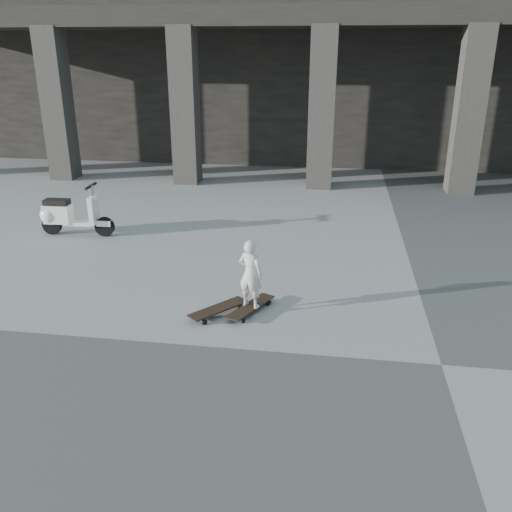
# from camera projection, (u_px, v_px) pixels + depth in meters

# --- Properties ---
(ground) EXTENTS (90.00, 90.00, 0.00)m
(ground) POSITION_uv_depth(u_px,v_px,m) (441.00, 365.00, 6.32)
(ground) COLOR #474745
(ground) RESTS_ON ground
(colonnade) EXTENTS (28.00, 8.82, 6.00)m
(colonnade) POSITION_uv_depth(u_px,v_px,m) (383.00, 62.00, 17.93)
(colonnade) COLOR black
(colonnade) RESTS_ON ground
(longboard) EXTENTS (0.59, 0.93, 0.09)m
(longboard) POSITION_uv_depth(u_px,v_px,m) (251.00, 307.00, 7.56)
(longboard) COLOR black
(longboard) RESTS_ON ground
(skateboard_spare) EXTENTS (0.75, 0.84, 0.11)m
(skateboard_spare) POSITION_uv_depth(u_px,v_px,m) (218.00, 309.00, 7.48)
(skateboard_spare) COLOR black
(skateboard_spare) RESTS_ON ground
(child) EXTENTS (0.42, 0.35, 0.98)m
(child) POSITION_uv_depth(u_px,v_px,m) (251.00, 274.00, 7.37)
(child) COLOR beige
(child) RESTS_ON longboard
(scooter) EXTENTS (1.47, 0.48, 1.02)m
(scooter) POSITION_uv_depth(u_px,v_px,m) (64.00, 215.00, 10.59)
(scooter) COLOR black
(scooter) RESTS_ON ground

